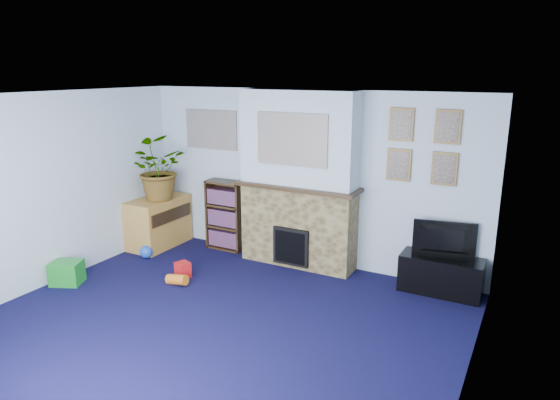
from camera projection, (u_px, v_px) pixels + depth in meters
The scene contains 25 objects.
floor at pixel (213, 328), 5.29m from camera, with size 5.00×4.50×0.01m, color #0E0D34.
ceiling at pixel (204, 97), 4.67m from camera, with size 5.00×4.50×0.01m, color white.
wall_back at pixel (305, 178), 6.90m from camera, with size 5.00×0.04×2.40m, color silver.
wall_left at pixel (43, 191), 6.12m from camera, with size 0.04×4.50×2.40m, color silver.
wall_right at pixel (473, 264), 3.84m from camera, with size 0.04×4.50×2.40m, color silver.
chimney_breast at pixel (298, 182), 6.73m from camera, with size 1.72×0.50×2.40m.
collage_main at pixel (292, 140), 6.40m from camera, with size 1.00×0.03×0.68m, color gray.
collage_left at pixel (211, 130), 7.44m from camera, with size 0.90×0.03×0.58m, color gray.
portrait_tl at pixel (401, 125), 6.08m from camera, with size 0.30×0.03×0.40m, color brown.
portrait_tr at pixel (448, 127), 5.83m from camera, with size 0.30×0.03×0.40m, color brown.
portrait_bl at pixel (399, 165), 6.21m from camera, with size 0.30×0.03×0.40m, color brown.
portrait_br at pixel (444, 169), 5.96m from camera, with size 0.30×0.03×0.40m, color brown.
tv_stand at pixel (441, 275), 6.07m from camera, with size 0.97×0.41×0.46m, color black.
television at pixel (444, 240), 5.97m from camera, with size 0.74×0.10×0.43m, color black.
bookshelf at pixel (226, 217), 7.52m from camera, with size 0.58×0.28×1.05m.
sideboard at pixel (158, 223), 7.68m from camera, with size 0.54×0.97×0.75m, color #B8883B.
potted_plant at pixel (155, 169), 7.40m from camera, with size 0.83×0.72×0.92m, color #26661E.
mantel_clock at pixel (296, 180), 6.68m from camera, with size 0.10×0.06×0.13m, color gold.
mantel_candle at pixel (316, 181), 6.55m from camera, with size 0.04×0.04×0.14m, color #B2BFC6.
mantel_teddy at pixel (265, 176), 6.91m from camera, with size 0.13×0.13×0.13m, color gray.
mantel_can at pixel (347, 186), 6.36m from camera, with size 0.06×0.06×0.13m, color red.
green_crate at pixel (67, 273), 6.35m from camera, with size 0.37×0.29×0.29m, color #198C26.
toy_ball at pixel (146, 252), 7.21m from camera, with size 0.19×0.19×0.19m, color blue.
toy_block at pixel (183, 269), 6.55m from camera, with size 0.17×0.17×0.20m, color red.
toy_tube at pixel (177, 280), 6.32m from camera, with size 0.13×0.13×0.28m, color orange.
Camera 1 is at (2.88, -3.86, 2.66)m, focal length 32.00 mm.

